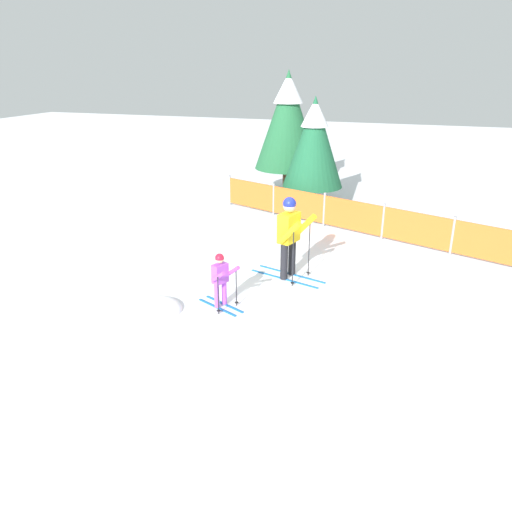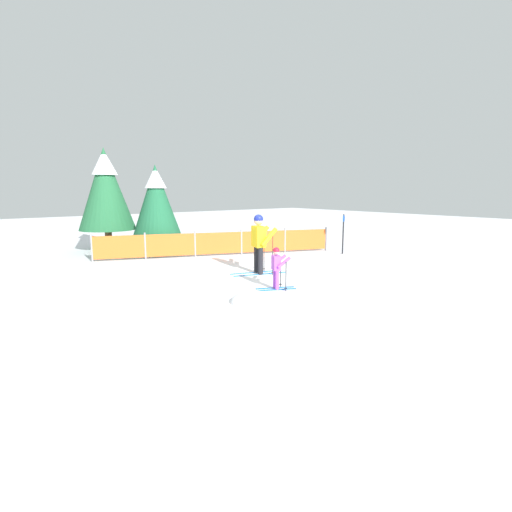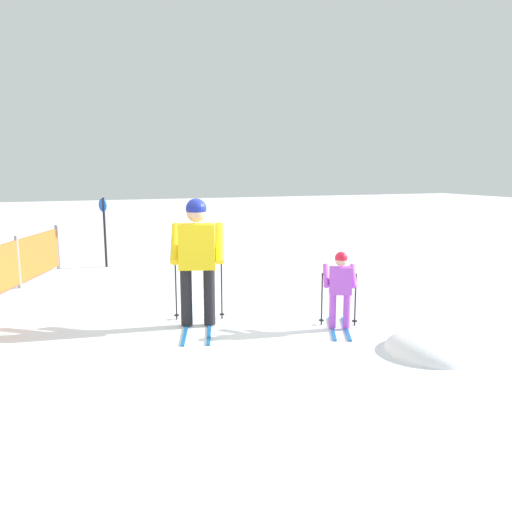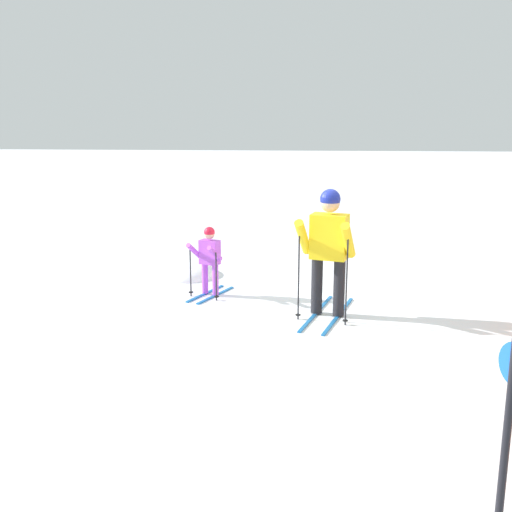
# 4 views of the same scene
# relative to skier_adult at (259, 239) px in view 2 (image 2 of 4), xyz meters

# --- Properties ---
(ground_plane) EXTENTS (60.00, 60.00, 0.00)m
(ground_plane) POSITION_rel_skier_adult_xyz_m (-0.29, -0.26, -1.02)
(ground_plane) COLOR white
(skier_adult) EXTENTS (1.65, 0.88, 1.71)m
(skier_adult) POSITION_rel_skier_adult_xyz_m (0.00, 0.00, 0.00)
(skier_adult) COLOR #1966B2
(skier_adult) RESTS_ON ground_plane
(skier_child) EXTENTS (0.97, 0.64, 1.04)m
(skier_child) POSITION_rel_skier_adult_xyz_m (-0.82, -1.70, -0.42)
(skier_child) COLOR #1966B2
(skier_child) RESTS_ON ground_plane
(safety_fence) EXTENTS (8.13, 3.23, 0.93)m
(safety_fence) POSITION_rel_skier_adult_xyz_m (0.82, 3.38, -0.55)
(safety_fence) COLOR gray
(safety_fence) RESTS_ON ground_plane
(conifer_far) EXTENTS (1.79, 1.79, 3.32)m
(conifer_far) POSITION_rel_skier_adult_xyz_m (-0.68, 5.30, 1.04)
(conifer_far) COLOR #4C3823
(conifer_far) RESTS_ON ground_plane
(conifer_near) EXTENTS (2.16, 2.16, 4.00)m
(conifer_near) POSITION_rel_skier_adult_xyz_m (-1.95, 7.07, 1.46)
(conifer_near) COLOR #4C3823
(conifer_near) RESTS_ON ground_plane
(trail_marker) EXTENTS (0.26, 0.15, 1.49)m
(trail_marker) POSITION_rel_skier_adult_xyz_m (4.74, 0.83, -0.10)
(trail_marker) COLOR black
(trail_marker) RESTS_ON ground_plane
(snow_mound) EXTENTS (1.05, 0.89, 0.42)m
(snow_mound) POSITION_rel_skier_adult_xyz_m (-1.94, -2.19, -1.02)
(snow_mound) COLOR white
(snow_mound) RESTS_ON ground_plane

